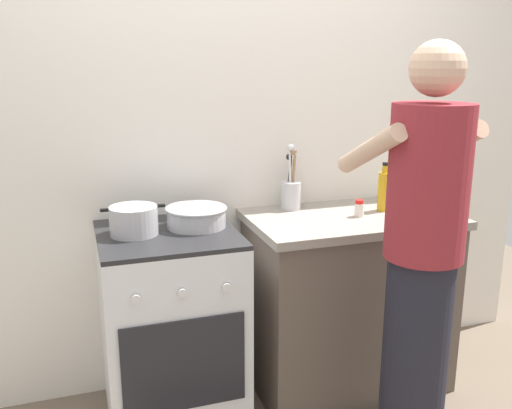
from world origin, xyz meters
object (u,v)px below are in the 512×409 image
(mixing_bowl, at_px, (196,216))
(oil_bottle, at_px, (384,191))
(pot, at_px, (134,220))
(utensil_crock, at_px, (291,190))
(spice_bottle, at_px, (359,208))
(stove_range, at_px, (171,326))
(person, at_px, (421,267))

(mixing_bowl, height_order, oil_bottle, oil_bottle)
(pot, relative_size, utensil_crock, 0.82)
(spice_bottle, bearing_deg, stove_range, 177.88)
(utensil_crock, height_order, spice_bottle, utensil_crock)
(stove_range, height_order, pot, pot)
(stove_range, relative_size, person, 0.53)
(oil_bottle, bearing_deg, stove_range, -178.72)
(pot, distance_m, oil_bottle, 1.23)
(pot, xyz_separation_m, person, (1.01, -0.64, -0.10))
(stove_range, relative_size, oil_bottle, 3.67)
(mixing_bowl, height_order, utensil_crock, utensil_crock)
(pot, xyz_separation_m, spice_bottle, (1.06, -0.05, -0.02))
(pot, bearing_deg, stove_range, -5.99)
(stove_range, xyz_separation_m, oil_bottle, (1.09, 0.02, 0.55))
(spice_bottle, height_order, oil_bottle, oil_bottle)
(mixing_bowl, bearing_deg, oil_bottle, -1.15)
(stove_range, height_order, utensil_crock, utensil_crock)
(spice_bottle, bearing_deg, oil_bottle, 19.46)
(pot, xyz_separation_m, oil_bottle, (1.23, 0.01, 0.04))
(utensil_crock, bearing_deg, oil_bottle, -22.92)
(spice_bottle, xyz_separation_m, oil_bottle, (0.17, 0.06, 0.06))
(person, bearing_deg, oil_bottle, 71.43)
(pot, bearing_deg, person, -32.29)
(spice_bottle, xyz_separation_m, person, (-0.05, -0.59, -0.08))
(mixing_bowl, distance_m, utensil_crock, 0.55)
(person, bearing_deg, pot, 147.71)
(mixing_bowl, bearing_deg, spice_bottle, -5.66)
(utensil_crock, xyz_separation_m, oil_bottle, (0.42, -0.18, 0.00))
(pot, distance_m, utensil_crock, 0.83)
(stove_range, xyz_separation_m, utensil_crock, (0.66, 0.20, 0.55))
(spice_bottle, distance_m, oil_bottle, 0.19)
(utensil_crock, bearing_deg, mixing_bowl, -163.01)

